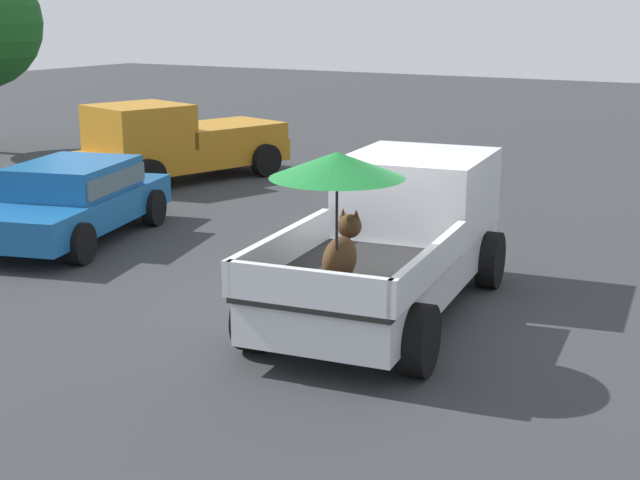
# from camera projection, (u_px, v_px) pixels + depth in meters

# --- Properties ---
(ground_plane) EXTENTS (80.00, 80.00, 0.00)m
(ground_plane) POSITION_uv_depth(u_px,v_px,m) (384.00, 315.00, 11.88)
(ground_plane) COLOR #2D3033
(pickup_truck_main) EXTENTS (5.25, 2.79, 2.39)m
(pickup_truck_main) POSITION_uv_depth(u_px,v_px,m) (395.00, 234.00, 11.96)
(pickup_truck_main) COLOR black
(pickup_truck_main) RESTS_ON ground
(pickup_truck_red) EXTENTS (5.12, 3.22, 1.80)m
(pickup_truck_red) POSITION_uv_depth(u_px,v_px,m) (178.00, 143.00, 20.87)
(pickup_truck_red) COLOR black
(pickup_truck_red) RESTS_ON ground
(parked_sedan_far) EXTENTS (4.62, 2.87, 1.33)m
(parked_sedan_far) POSITION_uv_depth(u_px,v_px,m) (72.00, 197.00, 15.55)
(parked_sedan_far) COLOR black
(parked_sedan_far) RESTS_ON ground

